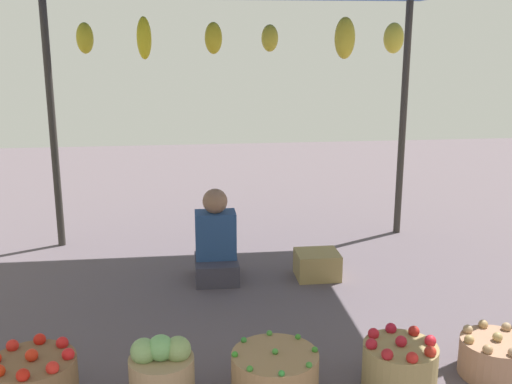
# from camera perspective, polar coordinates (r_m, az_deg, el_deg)

# --- Properties ---
(ground_plane) EXTENTS (14.00, 14.00, 0.00)m
(ground_plane) POSITION_cam_1_polar(r_m,az_deg,el_deg) (5.16, -0.86, -8.54)
(ground_plane) COLOR #5A4E54
(market_stall_structure) EXTENTS (3.75, 2.69, 2.39)m
(market_stall_structure) POSITION_cam_1_polar(r_m,az_deg,el_deg) (4.77, -0.86, 17.08)
(market_stall_structure) COLOR #38332D
(market_stall_structure) RESTS_ON ground
(vendor_person) EXTENTS (0.36, 0.44, 0.78)m
(vendor_person) POSITION_cam_1_polar(r_m,az_deg,el_deg) (5.17, -3.78, -4.95)
(vendor_person) COLOR #3D3A48
(vendor_person) RESTS_ON ground
(basket_red_tomatoes) EXTENTS (0.47, 0.47, 0.36)m
(basket_red_tomatoes) POSITION_cam_1_polar(r_m,az_deg,el_deg) (3.70, -20.05, -16.47)
(basket_red_tomatoes) COLOR brown
(basket_red_tomatoes) RESTS_ON ground
(basket_cabbages) EXTENTS (0.37, 0.37, 0.39)m
(basket_cabbages) POSITION_cam_1_polar(r_m,az_deg,el_deg) (3.61, -8.83, -16.31)
(basket_cabbages) COLOR #A2835F
(basket_cabbages) RESTS_ON ground
(basket_green_chilies) EXTENTS (0.50, 0.50, 0.28)m
(basket_green_chilies) POSITION_cam_1_polar(r_m,az_deg,el_deg) (3.65, 1.78, -16.60)
(basket_green_chilies) COLOR #99744E
(basket_green_chilies) RESTS_ON ground
(basket_red_apples) EXTENTS (0.43, 0.43, 0.33)m
(basket_red_apples) POSITION_cam_1_polar(r_m,az_deg,el_deg) (3.78, 13.31, -15.52)
(basket_red_apples) COLOR #947E50
(basket_red_apples) RESTS_ON ground
(basket_potatoes) EXTENTS (0.43, 0.43, 0.28)m
(basket_potatoes) POSITION_cam_1_polar(r_m,az_deg,el_deg) (4.08, 21.52, -14.16)
(basket_potatoes) COLOR #A4775C
(basket_potatoes) RESTS_ON ground
(wooden_crate_near_vendor) EXTENTS (0.36, 0.32, 0.22)m
(wooden_crate_near_vendor) POSITION_cam_1_polar(r_m,az_deg,el_deg) (5.27, 5.75, -6.79)
(wooden_crate_near_vendor) COLOR #9C834E
(wooden_crate_near_vendor) RESTS_ON ground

